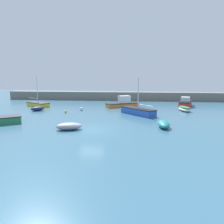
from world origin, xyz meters
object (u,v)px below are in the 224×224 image
rowboat_white_midwater (164,124)px  open_tender_yellow (69,126)px  sailboat_tall_mast (38,104)px  mooring_buoy_white (81,109)px  mooring_buoy_yellow (66,112)px  motorboat_grey_hull (185,103)px  dinghy_near_pier (37,109)px  rowboat_with_red_cover (184,109)px  cabin_cruiser_white (123,103)px  sailboat_twin_hulled (138,111)px

rowboat_white_midwater → open_tender_yellow: (-10.06, -1.99, -0.00)m
sailboat_tall_mast → mooring_buoy_white: (9.01, -3.55, -0.16)m
open_tender_yellow → mooring_buoy_yellow: bearing=93.5°
motorboat_grey_hull → dinghy_near_pier: size_ratio=2.34×
rowboat_with_red_cover → motorboat_grey_hull: bearing=154.2°
mooring_buoy_white → mooring_buoy_yellow: bearing=-123.1°
cabin_cruiser_white → mooring_buoy_yellow: bearing=13.0°
motorboat_grey_hull → sailboat_tall_mast: sailboat_tall_mast is taller
cabin_cruiser_white → dinghy_near_pier: (-13.43, -5.94, -0.33)m
open_tender_yellow → mooring_buoy_white: bearing=81.9°
rowboat_with_red_cover → mooring_buoy_yellow: rowboat_with_red_cover is taller
mooring_buoy_white → dinghy_near_pier: bearing=-169.5°
cabin_cruiser_white → mooring_buoy_white: bearing=6.9°
sailboat_twin_hulled → dinghy_near_pier: sailboat_twin_hulled is taller
cabin_cruiser_white → rowboat_white_midwater: bearing=80.6°
dinghy_near_pier → open_tender_yellow: bearing=91.1°
mooring_buoy_yellow → sailboat_tall_mast: bearing=139.1°
open_tender_yellow → dinghy_near_pier: (-8.74, 11.47, -0.03)m
rowboat_white_midwater → open_tender_yellow: same height
mooring_buoy_yellow → mooring_buoy_white: (1.77, 2.72, 0.06)m
mooring_buoy_white → open_tender_yellow: bearing=-81.8°
rowboat_with_red_cover → open_tender_yellow: size_ratio=1.22×
open_tender_yellow → sailboat_twin_hulled: bearing=36.8°
sailboat_twin_hulled → mooring_buoy_white: bearing=29.4°
rowboat_with_red_cover → mooring_buoy_white: 16.66m
rowboat_with_red_cover → mooring_buoy_yellow: (-18.40, -3.63, -0.20)m
rowboat_white_midwater → rowboat_with_red_cover: 12.59m
motorboat_grey_hull → mooring_buoy_white: motorboat_grey_hull is taller
rowboat_white_midwater → mooring_buoy_white: size_ratio=5.81×
dinghy_near_pier → mooring_buoy_yellow: size_ratio=6.03×
motorboat_grey_hull → dinghy_near_pier: (-24.93, -7.98, -0.30)m
cabin_cruiser_white → sailboat_tall_mast: sailboat_tall_mast is taller
sailboat_twin_hulled → dinghy_near_pier: (-16.07, 1.71, -0.17)m
dinghy_near_pier → mooring_buoy_yellow: 5.32m
rowboat_with_red_cover → sailboat_tall_mast: (-25.64, 2.64, 0.02)m
cabin_cruiser_white → rowboat_with_red_cover: bearing=131.1°
open_tender_yellow → dinghy_near_pier: size_ratio=1.32×
cabin_cruiser_white → sailboat_tall_mast: size_ratio=1.09×
open_tender_yellow → rowboat_with_red_cover: bearing=26.4°
sailboat_twin_hulled → mooring_buoy_white: 9.66m
rowboat_white_midwater → mooring_buoy_yellow: bearing=56.7°
cabin_cruiser_white → mooring_buoy_white: cabin_cruiser_white is taller
mooring_buoy_white → sailboat_tall_mast: bearing=158.5°
sailboat_twin_hulled → cabin_cruiser_white: size_ratio=0.91×
rowboat_with_red_cover → sailboat_tall_mast: 25.78m
rowboat_white_midwater → dinghy_near_pier: rowboat_white_midwater is taller
open_tender_yellow → cabin_cruiser_white: cabin_cruiser_white is taller
rowboat_with_red_cover → sailboat_twin_hulled: bearing=-74.6°
rowboat_with_red_cover → motorboat_grey_hull: motorboat_grey_hull is taller
sailboat_twin_hulled → cabin_cruiser_white: 8.10m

